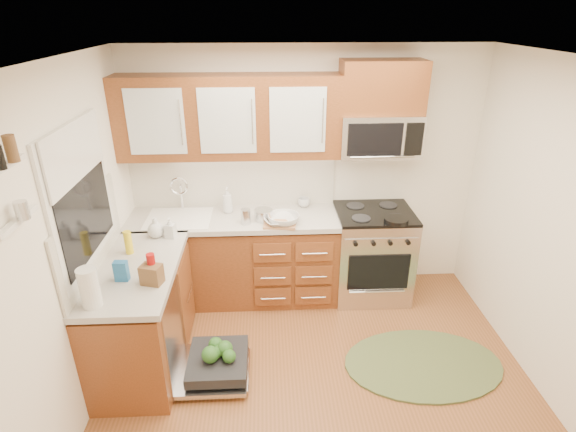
{
  "coord_description": "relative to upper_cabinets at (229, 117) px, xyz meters",
  "views": [
    {
      "loc": [
        -0.39,
        -2.57,
        2.78
      ],
      "look_at": [
        -0.22,
        0.85,
        1.19
      ],
      "focal_mm": 28.0,
      "sensor_mm": 36.0,
      "label": 1
    }
  ],
  "objects": [
    {
      "name": "floor",
      "position": [
        0.73,
        -1.57,
        -1.88
      ],
      "size": [
        3.5,
        3.5,
        0.0
      ],
      "primitive_type": "plane",
      "color": "brown",
      "rests_on": "ground"
    },
    {
      "name": "ceiling",
      "position": [
        0.73,
        -1.57,
        0.62
      ],
      "size": [
        3.5,
        3.5,
        0.0
      ],
      "primitive_type": "plane",
      "rotation": [
        3.14,
        0.0,
        0.0
      ],
      "color": "white",
      "rests_on": "ground"
    },
    {
      "name": "wall_back",
      "position": [
        0.73,
        0.18,
        -0.62
      ],
      "size": [
        3.5,
        0.04,
        2.5
      ],
      "primitive_type": "cube",
      "color": "white",
      "rests_on": "ground"
    },
    {
      "name": "wall_left",
      "position": [
        -1.02,
        -1.57,
        -0.62
      ],
      "size": [
        0.04,
        3.5,
        2.5
      ],
      "primitive_type": "cube",
      "color": "white",
      "rests_on": "ground"
    },
    {
      "name": "base_cabinet_back",
      "position": [
        0.0,
        -0.12,
        -1.45
      ],
      "size": [
        2.05,
        0.6,
        0.85
      ],
      "primitive_type": "cube",
      "color": "#5C3014",
      "rests_on": "ground"
    },
    {
      "name": "base_cabinet_left",
      "position": [
        -0.72,
        -1.05,
        -1.45
      ],
      "size": [
        0.6,
        1.25,
        0.85
      ],
      "primitive_type": "cube",
      "color": "#5C3014",
      "rests_on": "ground"
    },
    {
      "name": "countertop_back",
      "position": [
        0.0,
        -0.14,
        -0.97
      ],
      "size": [
        2.07,
        0.64,
        0.05
      ],
      "primitive_type": "cube",
      "color": "beige",
      "rests_on": "base_cabinet_back"
    },
    {
      "name": "countertop_left",
      "position": [
        -0.71,
        -1.05,
        -0.97
      ],
      "size": [
        0.64,
        1.27,
        0.05
      ],
      "primitive_type": "cube",
      "color": "beige",
      "rests_on": "base_cabinet_left"
    },
    {
      "name": "backsplash_back",
      "position": [
        0.0,
        0.16,
        -0.67
      ],
      "size": [
        2.05,
        0.02,
        0.57
      ],
      "primitive_type": "cube",
      "color": "beige",
      "rests_on": "ground"
    },
    {
      "name": "backsplash_left",
      "position": [
        -1.01,
        -1.05,
        -0.67
      ],
      "size": [
        0.02,
        1.25,
        0.57
      ],
      "primitive_type": "cube",
      "color": "beige",
      "rests_on": "ground"
    },
    {
      "name": "upper_cabinets",
      "position": [
        0.0,
        0.0,
        0.0
      ],
      "size": [
        2.05,
        0.35,
        0.75
      ],
      "primitive_type": null,
      "color": "#5C3014",
      "rests_on": "ground"
    },
    {
      "name": "cabinet_over_mw",
      "position": [
        1.41,
        0.0,
        0.26
      ],
      "size": [
        0.76,
        0.35,
        0.47
      ],
      "primitive_type": "cube",
      "color": "#5C3014",
      "rests_on": "ground"
    },
    {
      "name": "range",
      "position": [
        1.41,
        -0.15,
        -1.4
      ],
      "size": [
        0.76,
        0.64,
        0.95
      ],
      "primitive_type": null,
      "color": "silver",
      "rests_on": "ground"
    },
    {
      "name": "microwave",
      "position": [
        1.41,
        -0.02,
        -0.18
      ],
      "size": [
        0.76,
        0.38,
        0.4
      ],
      "primitive_type": null,
      "color": "silver",
      "rests_on": "ground"
    },
    {
      "name": "sink",
      "position": [
        -0.52,
        -0.16,
        -1.07
      ],
      "size": [
        0.62,
        0.5,
        0.26
      ],
      "primitive_type": null,
      "color": "white",
      "rests_on": "ground"
    },
    {
      "name": "dishwasher",
      "position": [
        -0.13,
        -1.27,
        -1.77
      ],
      "size": [
        0.7,
        0.6,
        0.2
      ],
      "primitive_type": null,
      "color": "silver",
      "rests_on": "ground"
    },
    {
      "name": "window",
      "position": [
        -1.01,
        -1.07,
        -0.32
      ],
      "size": [
        0.03,
        1.05,
        1.05
      ],
      "primitive_type": null,
      "color": "white",
      "rests_on": "ground"
    },
    {
      "name": "window_blind",
      "position": [
        -0.98,
        -1.07,
        0.0
      ],
      "size": [
        0.02,
        0.96,
        0.4
      ],
      "primitive_type": "cube",
      "color": "white",
      "rests_on": "ground"
    },
    {
      "name": "shelf_upper",
      "position": [
        -0.99,
        -1.92,
        0.17
      ],
      "size": [
        0.04,
        0.4,
        0.03
      ],
      "primitive_type": "cube",
      "color": "white",
      "rests_on": "ground"
    },
    {
      "name": "shelf_lower",
      "position": [
        -0.99,
        -1.92,
        -0.12
      ],
      "size": [
        0.04,
        0.4,
        0.03
      ],
      "primitive_type": "cube",
      "color": "white",
      "rests_on": "ground"
    },
    {
      "name": "rug",
      "position": [
        1.64,
        -1.25,
        -1.86
      ],
      "size": [
        1.57,
        1.29,
        0.02
      ],
      "primitive_type": null,
      "rotation": [
        0.0,
        0.0,
        -0.35
      ],
      "color": "#58663A",
      "rests_on": "ground"
    },
    {
      "name": "skillet",
      "position": [
        1.55,
        -0.4,
        -0.9
      ],
      "size": [
        0.29,
        0.29,
        0.04
      ],
      "primitive_type": "cylinder",
      "rotation": [
        0.0,
        0.0,
        0.37
      ],
      "color": "black",
      "rests_on": "range"
    },
    {
      "name": "stock_pot",
      "position": [
        0.3,
        -0.22,
        -0.9
      ],
      "size": [
        0.22,
        0.22,
        0.11
      ],
      "primitive_type": "cylinder",
      "rotation": [
        0.0,
        0.0,
        0.25
      ],
      "color": "silver",
      "rests_on": "countertop_back"
    },
    {
      "name": "cutting_board",
      "position": [
        0.45,
        -0.35,
        -0.94
      ],
      "size": [
        0.32,
        0.22,
        0.02
      ],
      "primitive_type": "cube",
      "rotation": [
        0.0,
        0.0,
        -0.1
      ],
      "color": "#A4704A",
      "rests_on": "countertop_back"
    },
    {
      "name": "canister",
      "position": [
        0.13,
        -0.3,
        -0.88
      ],
      "size": [
        0.11,
        0.11,
        0.15
      ],
      "primitive_type": "cylinder",
      "rotation": [
        0.0,
        0.0,
        0.2
      ],
      "color": "silver",
      "rests_on": "countertop_back"
    },
    {
      "name": "paper_towel_roll",
      "position": [
        -0.88,
        -1.54,
        -0.81
      ],
      "size": [
        0.17,
        0.17,
        0.29
      ],
      "primitive_type": "cylinder",
      "rotation": [
        0.0,
        0.0,
        0.36
      ],
      "color": "white",
      "rests_on": "countertop_left"
    },
    {
      "name": "mustard_bottle",
      "position": [
        -0.82,
        -0.82,
        -0.85
      ],
      "size": [
        0.08,
        0.08,
        0.2
      ],
      "primitive_type": "cylinder",
      "rotation": [
        0.0,
        0.0,
        -0.27
      ],
      "color": "yellow",
      "rests_on": "countertop_left"
    },
    {
      "name": "red_bottle",
      "position": [
        -0.52,
        -1.26,
        -0.84
      ],
      "size": [
        0.08,
        0.08,
        0.23
      ],
      "primitive_type": "cylinder",
      "rotation": [
        0.0,
        0.0,
        -0.29
      ],
      "color": "#A40E0D",
      "rests_on": "countertop_left"
    },
    {
      "name": "wooden_box",
      "position": [
        -0.52,
        -1.28,
        -0.87
      ],
      "size": [
        0.17,
        0.14,
        0.15
      ],
      "primitive_type": "cube",
      "rotation": [
        0.0,
        0.0,
        -0.27
      ],
      "color": "brown",
      "rests_on": "countertop_left"
    },
    {
      "name": "blue_carton",
      "position": [
        -0.76,
        -1.23,
        -0.87
      ],
      "size": [
        0.1,
        0.07,
        0.16
      ],
      "primitive_type": "cube",
      "rotation": [
        0.0,
        0.0,
        -0.06
      ],
      "color": "#2263A0",
      "rests_on": "countertop_left"
    },
    {
      "name": "bowl_a",
      "position": [
        0.44,
        -0.32,
        -0.92
      ],
      "size": [
        0.34,
        0.34,
        0.07
      ],
      "primitive_type": "imported",
      "rotation": [
        0.0,
        0.0,
        0.26
      ],
      "color": "#999999",
      "rests_on": "countertop_back"
    },
    {
      "name": "bowl_b",
      "position": [
        0.49,
        -0.32,
        -0.9
      ],
      "size": [
        0.37,
        0.37,
        0.09
      ],
      "primitive_type": "imported",
      "rotation": [
        0.0,
        0.0,
        -0.3
      ],
      "color": "#999999",
      "rests_on": "countertop_back"
    },
    {
      "name": "cup",
      "position": [
        0.71,
        0.07,
        -0.9
      ],
      "size": [
        0.14,
        0.14,
        0.09
      ],
      "primitive_type": "imported",
      "rotation": [
        0.0,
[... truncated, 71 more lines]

